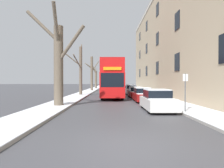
{
  "coord_description": "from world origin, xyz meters",
  "views": [
    {
      "loc": [
        -0.61,
        -6.31,
        2.01
      ],
      "look_at": [
        -0.44,
        13.65,
        1.77
      ],
      "focal_mm": 32.0,
      "sensor_mm": 36.0,
      "label": 1
    }
  ],
  "objects_px": {
    "parked_car_0": "(157,101)",
    "parked_car_2": "(136,92)",
    "parked_car_1": "(143,95)",
    "bare_tree_left_3": "(96,78)",
    "bare_tree_left_0": "(58,61)",
    "pedestrian_left_sidewalk": "(61,94)",
    "bare_tree_left_1": "(80,69)",
    "street_sign_post": "(185,91)",
    "parked_car_4": "(128,89)",
    "bare_tree_left_2": "(92,73)",
    "parked_car_3": "(131,90)",
    "double_decker_bus": "(112,77)"
  },
  "relations": [
    {
      "from": "bare_tree_left_1",
      "to": "street_sign_post",
      "type": "relative_size",
      "value": 2.99
    },
    {
      "from": "bare_tree_left_1",
      "to": "parked_car_1",
      "type": "relative_size",
      "value": 1.7
    },
    {
      "from": "double_decker_bus",
      "to": "bare_tree_left_1",
      "type": "bearing_deg",
      "value": 142.88
    },
    {
      "from": "bare_tree_left_0",
      "to": "bare_tree_left_3",
      "type": "relative_size",
      "value": 1.06
    },
    {
      "from": "bare_tree_left_0",
      "to": "parked_car_3",
      "type": "relative_size",
      "value": 1.78
    },
    {
      "from": "bare_tree_left_2",
      "to": "street_sign_post",
      "type": "bearing_deg",
      "value": -74.28
    },
    {
      "from": "parked_car_1",
      "to": "parked_car_2",
      "type": "bearing_deg",
      "value": 90.0
    },
    {
      "from": "bare_tree_left_2",
      "to": "street_sign_post",
      "type": "height_order",
      "value": "bare_tree_left_2"
    },
    {
      "from": "parked_car_1",
      "to": "pedestrian_left_sidewalk",
      "type": "height_order",
      "value": "pedestrian_left_sidewalk"
    },
    {
      "from": "double_decker_bus",
      "to": "pedestrian_left_sidewalk",
      "type": "distance_m",
      "value": 9.48
    },
    {
      "from": "parked_car_2",
      "to": "bare_tree_left_0",
      "type": "bearing_deg",
      "value": -126.33
    },
    {
      "from": "bare_tree_left_0",
      "to": "parked_car_3",
      "type": "distance_m",
      "value": 17.48
    },
    {
      "from": "pedestrian_left_sidewalk",
      "to": "bare_tree_left_2",
      "type": "bearing_deg",
      "value": -82.45
    },
    {
      "from": "bare_tree_left_3",
      "to": "parked_car_2",
      "type": "xyz_separation_m",
      "value": [
        7.39,
        -30.33,
        -2.44
      ]
    },
    {
      "from": "bare_tree_left_3",
      "to": "parked_car_3",
      "type": "relative_size",
      "value": 1.68
    },
    {
      "from": "parked_car_1",
      "to": "parked_car_3",
      "type": "relative_size",
      "value": 1.03
    },
    {
      "from": "bare_tree_left_2",
      "to": "parked_car_4",
      "type": "xyz_separation_m",
      "value": [
        7.27,
        -6.65,
        -3.23
      ]
    },
    {
      "from": "double_decker_bus",
      "to": "parked_car_4",
      "type": "bearing_deg",
      "value": 74.82
    },
    {
      "from": "parked_car_2",
      "to": "pedestrian_left_sidewalk",
      "type": "bearing_deg",
      "value": -130.12
    },
    {
      "from": "bare_tree_left_1",
      "to": "parked_car_2",
      "type": "bearing_deg",
      "value": -20.63
    },
    {
      "from": "bare_tree_left_3",
      "to": "bare_tree_left_2",
      "type": "bearing_deg",
      "value": -89.49
    },
    {
      "from": "parked_car_1",
      "to": "parked_car_2",
      "type": "xyz_separation_m",
      "value": [
        -0.0,
        5.55,
        -0.03
      ]
    },
    {
      "from": "parked_car_0",
      "to": "bare_tree_left_3",
      "type": "bearing_deg",
      "value": 99.93
    },
    {
      "from": "parked_car_1",
      "to": "bare_tree_left_1",
      "type": "bearing_deg",
      "value": 132.05
    },
    {
      "from": "pedestrian_left_sidewalk",
      "to": "street_sign_post",
      "type": "xyz_separation_m",
      "value": [
        8.81,
        -4.54,
        0.51
      ]
    },
    {
      "from": "bare_tree_left_3",
      "to": "double_decker_bus",
      "type": "relative_size",
      "value": 0.7
    },
    {
      "from": "bare_tree_left_1",
      "to": "pedestrian_left_sidewalk",
      "type": "bearing_deg",
      "value": -89.24
    },
    {
      "from": "parked_car_1",
      "to": "bare_tree_left_3",
      "type": "bearing_deg",
      "value": 101.63
    },
    {
      "from": "parked_car_3",
      "to": "bare_tree_left_1",
      "type": "bearing_deg",
      "value": -160.2
    },
    {
      "from": "bare_tree_left_0",
      "to": "parked_car_2",
      "type": "relative_size",
      "value": 1.73
    },
    {
      "from": "parked_car_0",
      "to": "pedestrian_left_sidewalk",
      "type": "bearing_deg",
      "value": 157.82
    },
    {
      "from": "bare_tree_left_0",
      "to": "bare_tree_left_2",
      "type": "xyz_separation_m",
      "value": [
        0.08,
        27.36,
        0.25
      ]
    },
    {
      "from": "bare_tree_left_0",
      "to": "parked_car_1",
      "type": "bearing_deg",
      "value": 31.15
    },
    {
      "from": "bare_tree_left_1",
      "to": "parked_car_4",
      "type": "relative_size",
      "value": 1.81
    },
    {
      "from": "parked_car_2",
      "to": "double_decker_bus",
      "type": "bearing_deg",
      "value": -169.47
    },
    {
      "from": "parked_car_0",
      "to": "parked_car_2",
      "type": "bearing_deg",
      "value": 90.0
    },
    {
      "from": "parked_car_0",
      "to": "parked_car_2",
      "type": "height_order",
      "value": "parked_car_0"
    },
    {
      "from": "pedestrian_left_sidewalk",
      "to": "parked_car_4",
      "type": "bearing_deg",
      "value": -102.94
    },
    {
      "from": "bare_tree_left_1",
      "to": "double_decker_bus",
      "type": "distance_m",
      "value": 5.81
    },
    {
      "from": "parked_car_0",
      "to": "parked_car_4",
      "type": "relative_size",
      "value": 1.02
    },
    {
      "from": "parked_car_1",
      "to": "pedestrian_left_sidewalk",
      "type": "bearing_deg",
      "value": -156.27
    },
    {
      "from": "parked_car_0",
      "to": "parked_car_2",
      "type": "xyz_separation_m",
      "value": [
        -0.0,
        11.85,
        -0.06
      ]
    },
    {
      "from": "parked_car_3",
      "to": "parked_car_4",
      "type": "distance_m",
      "value": 5.12
    },
    {
      "from": "bare_tree_left_1",
      "to": "parked_car_4",
      "type": "height_order",
      "value": "bare_tree_left_1"
    },
    {
      "from": "parked_car_0",
      "to": "pedestrian_left_sidewalk",
      "type": "xyz_separation_m",
      "value": [
        -7.43,
        3.03,
        0.24
      ]
    },
    {
      "from": "bare_tree_left_3",
      "to": "parked_car_2",
      "type": "height_order",
      "value": "bare_tree_left_3"
    },
    {
      "from": "bare_tree_left_2",
      "to": "pedestrian_left_sidewalk",
      "type": "xyz_separation_m",
      "value": [
        -0.16,
        -26.18,
        -2.94
      ]
    },
    {
      "from": "bare_tree_left_0",
      "to": "double_decker_bus",
      "type": "xyz_separation_m",
      "value": [
        4.29,
        9.43,
        -1.08
      ]
    },
    {
      "from": "street_sign_post",
      "to": "pedestrian_left_sidewalk",
      "type": "bearing_deg",
      "value": 152.74
    },
    {
      "from": "bare_tree_left_1",
      "to": "bare_tree_left_2",
      "type": "distance_m",
      "value": 14.51
    }
  ]
}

